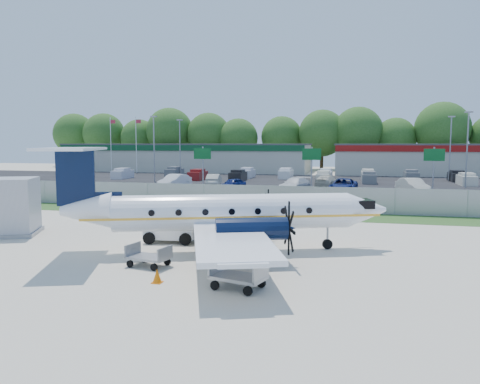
% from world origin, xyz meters
% --- Properties ---
extents(ground, '(170.00, 170.00, 0.00)m').
position_xyz_m(ground, '(0.00, 0.00, 0.00)').
color(ground, beige).
rests_on(ground, ground).
extents(grass_verge, '(170.00, 4.00, 0.02)m').
position_xyz_m(grass_verge, '(0.00, 12.00, 0.01)').
color(grass_verge, '#2D561E').
rests_on(grass_verge, ground).
extents(access_road, '(170.00, 8.00, 0.02)m').
position_xyz_m(access_road, '(0.00, 19.00, 0.01)').
color(access_road, black).
rests_on(access_road, ground).
extents(parking_lot, '(170.00, 32.00, 0.02)m').
position_xyz_m(parking_lot, '(0.00, 40.00, 0.01)').
color(parking_lot, black).
rests_on(parking_lot, ground).
extents(perimeter_fence, '(120.00, 0.06, 1.99)m').
position_xyz_m(perimeter_fence, '(0.00, 14.00, 1.00)').
color(perimeter_fence, gray).
rests_on(perimeter_fence, ground).
extents(building_west, '(46.40, 12.40, 5.24)m').
position_xyz_m(building_west, '(-24.00, 61.98, 2.63)').
color(building_west, beige).
rests_on(building_west, ground).
extents(building_east, '(44.40, 12.40, 5.24)m').
position_xyz_m(building_east, '(26.00, 61.98, 2.63)').
color(building_east, beige).
rests_on(building_east, ground).
extents(sign_left, '(1.80, 0.26, 5.00)m').
position_xyz_m(sign_left, '(-8.00, 22.91, 3.61)').
color(sign_left, gray).
rests_on(sign_left, ground).
extents(sign_mid, '(1.80, 0.26, 5.00)m').
position_xyz_m(sign_mid, '(3.00, 22.91, 3.61)').
color(sign_mid, gray).
rests_on(sign_mid, ground).
extents(sign_right, '(1.80, 0.26, 5.00)m').
position_xyz_m(sign_right, '(14.00, 22.91, 3.61)').
color(sign_right, gray).
rests_on(sign_right, ground).
extents(flagpole_west, '(1.06, 0.12, 10.00)m').
position_xyz_m(flagpole_west, '(-35.92, 55.00, 5.64)').
color(flagpole_west, white).
rests_on(flagpole_west, ground).
extents(flagpole_east, '(1.06, 0.12, 10.00)m').
position_xyz_m(flagpole_east, '(-30.92, 55.00, 5.64)').
color(flagpole_east, white).
rests_on(flagpole_east, ground).
extents(light_pole_nw, '(0.90, 0.35, 9.09)m').
position_xyz_m(light_pole_nw, '(-20.00, 38.00, 5.23)').
color(light_pole_nw, gray).
rests_on(light_pole_nw, ground).
extents(light_pole_ne, '(0.90, 0.35, 9.09)m').
position_xyz_m(light_pole_ne, '(20.00, 38.00, 5.23)').
color(light_pole_ne, gray).
rests_on(light_pole_ne, ground).
extents(light_pole_sw, '(0.90, 0.35, 9.09)m').
position_xyz_m(light_pole_sw, '(-20.00, 48.00, 5.23)').
color(light_pole_sw, gray).
rests_on(light_pole_sw, ground).
extents(light_pole_se, '(0.90, 0.35, 9.09)m').
position_xyz_m(light_pole_se, '(20.00, 48.00, 5.23)').
color(light_pole_se, gray).
rests_on(light_pole_se, ground).
extents(tree_line, '(112.00, 6.00, 14.00)m').
position_xyz_m(tree_line, '(0.00, 74.00, 0.00)').
color(tree_line, '#285519').
rests_on(tree_line, ground).
extents(aircraft, '(16.78, 16.33, 5.16)m').
position_xyz_m(aircraft, '(0.83, -0.48, 1.99)').
color(aircraft, white).
rests_on(aircraft, ground).
extents(pushback_tug, '(2.90, 2.23, 1.48)m').
position_xyz_m(pushback_tug, '(-2.57, 1.21, 0.71)').
color(pushback_tug, white).
rests_on(pushback_tug, ground).
extents(baggage_cart_near, '(1.98, 1.42, 0.95)m').
position_xyz_m(baggage_cart_near, '(-1.70, -3.94, 0.44)').
color(baggage_cart_near, gray).
rests_on(baggage_cart_near, ground).
extents(baggage_cart_far, '(2.20, 1.65, 1.03)m').
position_xyz_m(baggage_cart_far, '(2.85, -6.08, 0.48)').
color(baggage_cart_far, gray).
rests_on(baggage_cart_far, ground).
extents(service_container, '(3.94, 3.94, 3.33)m').
position_xyz_m(service_container, '(-12.62, 0.82, 1.55)').
color(service_container, '#B3B4BA').
rests_on(service_container, ground).
extents(cone_port_wing, '(0.39, 0.39, 0.55)m').
position_xyz_m(cone_port_wing, '(-0.37, -6.09, 0.26)').
color(cone_port_wing, '#DB6606').
rests_on(cone_port_wing, ground).
extents(cone_starboard_wing, '(0.34, 0.34, 0.48)m').
position_xyz_m(cone_starboard_wing, '(-2.70, 13.60, 0.23)').
color(cone_starboard_wing, '#DB6606').
rests_on(cone_starboard_wing, ground).
extents(road_car_west, '(5.59, 2.89, 1.55)m').
position_xyz_m(road_car_west, '(-20.83, 17.93, 0.00)').
color(road_car_west, black).
rests_on(road_car_west, ground).
extents(road_car_mid, '(5.31, 3.49, 1.36)m').
position_xyz_m(road_car_mid, '(7.51, 20.92, 0.00)').
color(road_car_mid, '#595B5E').
rests_on(road_car_mid, ground).
extents(parked_car_a, '(2.65, 5.38, 1.70)m').
position_xyz_m(parked_car_a, '(-13.54, 29.20, 0.00)').
color(parked_car_a, silver).
rests_on(parked_car_a, ground).
extents(parked_car_b, '(2.87, 4.17, 1.32)m').
position_xyz_m(parked_car_b, '(-6.58, 29.58, 0.00)').
color(parked_car_b, navy).
rests_on(parked_car_b, ground).
extents(parked_car_c, '(3.64, 5.57, 1.50)m').
position_xyz_m(parked_car_c, '(0.59, 29.76, 0.00)').
color(parked_car_c, silver).
rests_on(parked_car_c, ground).
extents(parked_car_d, '(3.16, 5.96, 1.60)m').
position_xyz_m(parked_car_d, '(5.95, 28.37, 0.00)').
color(parked_car_d, navy).
rests_on(parked_car_d, ground).
extents(parked_car_e, '(3.24, 5.38, 1.67)m').
position_xyz_m(parked_car_e, '(13.03, 29.43, 0.00)').
color(parked_car_e, beige).
rests_on(parked_car_e, ground).
extents(parked_car_f, '(2.20, 4.59, 1.45)m').
position_xyz_m(parked_car_f, '(-10.29, 34.50, 0.00)').
color(parked_car_f, beige).
rests_on(parked_car_f, ground).
extents(parked_car_g, '(3.40, 5.28, 1.42)m').
position_xyz_m(parked_car_g, '(3.88, 35.75, 0.00)').
color(parked_car_g, beige).
rests_on(parked_car_g, ground).
extents(far_parking_rows, '(56.00, 10.00, 1.60)m').
position_xyz_m(far_parking_rows, '(0.00, 45.00, 0.00)').
color(far_parking_rows, gray).
rests_on(far_parking_rows, ground).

